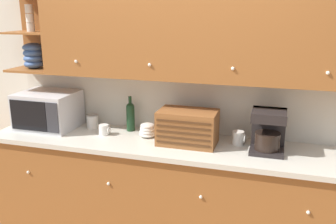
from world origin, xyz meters
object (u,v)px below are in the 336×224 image
mug_blue_second (104,130)px  coffee_maker (268,131)px  microwave (48,110)px  bowl_stack_on_counter (148,130)px  storage_canister (92,121)px  bread_box (188,127)px  mug (238,138)px  wine_bottle (130,115)px

mug_blue_second → coffee_maker: 1.36m
microwave → bowl_stack_on_counter: size_ratio=3.39×
microwave → mug_blue_second: microwave is taller
microwave → storage_canister: bearing=14.7°
microwave → bread_box: 1.31m
storage_canister → bread_box: (0.93, -0.15, 0.08)m
bowl_stack_on_counter → mug: size_ratio=1.36×
microwave → coffee_maker: 1.93m
wine_bottle → bread_box: 0.59m
mug → bowl_stack_on_counter: bearing=-177.3°
mug_blue_second → storage_canister: bearing=142.1°
bread_box → mug: (0.39, 0.10, -0.08)m
mug_blue_second → bowl_stack_on_counter: bearing=9.6°
mug_blue_second → bread_box: size_ratio=0.21×
storage_canister → coffee_maker: coffee_maker is taller
microwave → wine_bottle: (0.75, 0.13, -0.02)m
microwave → mug: bearing=1.8°
wine_bottle → mug: (0.96, -0.08, -0.09)m
wine_bottle → storage_canister: bearing=-175.4°
bread_box → coffee_maker: (0.62, 0.02, 0.02)m
mug_blue_second → coffee_maker: coffee_maker is taller
bowl_stack_on_counter → coffee_maker: bearing=-2.7°
wine_bottle → coffee_maker: 1.20m
mug_blue_second → wine_bottle: wine_bottle is taller
bowl_stack_on_counter → mug: (0.76, 0.04, -0.00)m
bowl_stack_on_counter → wine_bottle: bearing=150.6°
wine_bottle → coffee_maker: coffee_maker is taller
storage_canister → wine_bottle: size_ratio=0.39×
microwave → wine_bottle: size_ratio=1.61×
storage_canister → bowl_stack_on_counter: bearing=-8.4°
bowl_stack_on_counter → mug: 0.76m
coffee_maker → bowl_stack_on_counter: bearing=177.3°
mug_blue_second → wine_bottle: 0.27m
microwave → wine_bottle: microwave is taller
microwave → wine_bottle: 0.76m
wine_bottle → bowl_stack_on_counter: 0.24m
bread_box → bowl_stack_on_counter: bearing=169.8°
storage_canister → wine_bottle: (0.36, 0.03, 0.08)m
mug → mug_blue_second: bearing=-175.0°
wine_bottle → bowl_stack_on_counter: size_ratio=2.11×
microwave → wine_bottle: bearing=9.9°
wine_bottle → coffee_maker: (1.18, -0.16, 0.02)m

